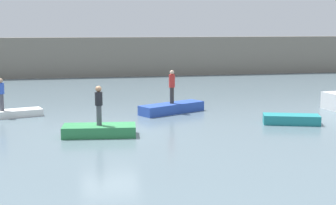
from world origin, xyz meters
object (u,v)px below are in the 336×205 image
rowboat_green (99,131)px  person_red_shirt (172,85)px  rowboat_white (2,114)px  person_blue_shirt (1,93)px  rowboat_teal (291,119)px  rowboat_blue (172,108)px  person_dark_shirt (99,103)px

rowboat_green → person_red_shirt: bearing=56.2°
rowboat_white → person_red_shirt: bearing=-18.3°
rowboat_white → person_blue_shirt: (0.00, -0.00, 1.10)m
rowboat_white → rowboat_teal: bearing=-34.2°
rowboat_white → rowboat_green: size_ratio=1.29×
rowboat_blue → person_red_shirt: 1.25m
rowboat_white → person_dark_shirt: 7.05m
rowboat_teal → person_dark_shirt: 9.22m
person_red_shirt → rowboat_teal: bearing=-40.2°
rowboat_blue → person_red_shirt: bearing=0.0°
person_blue_shirt → person_dark_shirt: 6.94m
rowboat_white → rowboat_green: rowboat_green is taller
person_red_shirt → person_dark_shirt: 6.45m
rowboat_white → rowboat_green: 6.94m
rowboat_green → person_red_shirt: 6.57m
rowboat_blue → person_blue_shirt: person_blue_shirt is taller
rowboat_green → person_blue_shirt: person_blue_shirt is taller
rowboat_green → rowboat_blue: size_ratio=0.81×
rowboat_white → rowboat_teal: rowboat_teal is taller
person_red_shirt → rowboat_white: bearing=177.6°
rowboat_white → person_dark_shirt: size_ratio=2.36×
person_dark_shirt → rowboat_blue: bearing=49.3°
rowboat_green → person_red_shirt: (4.21, 4.88, 1.27)m
rowboat_blue → person_dark_shirt: (-4.21, -4.88, 1.15)m
rowboat_white → rowboat_green: bearing=-65.1°
rowboat_green → person_dark_shirt: size_ratio=1.83×
rowboat_blue → person_blue_shirt: 8.81m
rowboat_teal → rowboat_blue: bearing=158.7°
rowboat_white → rowboat_blue: rowboat_blue is taller
person_dark_shirt → rowboat_teal: bearing=4.6°
rowboat_green → rowboat_blue: 6.44m
person_blue_shirt → person_dark_shirt: bearing=-49.2°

